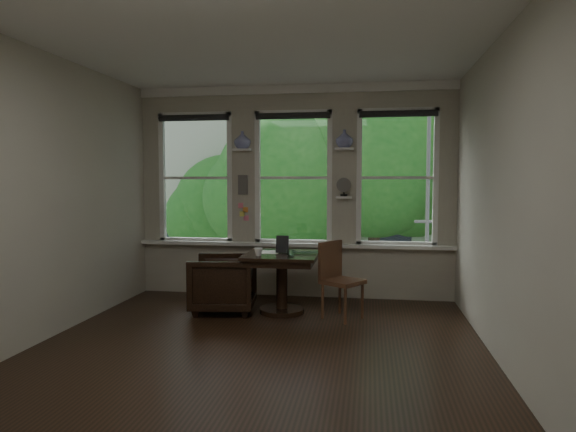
% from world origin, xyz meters
% --- Properties ---
extents(ground, '(4.50, 4.50, 0.00)m').
position_xyz_m(ground, '(0.00, 0.00, 0.00)').
color(ground, black).
rests_on(ground, ground).
extents(ceiling, '(4.50, 4.50, 0.00)m').
position_xyz_m(ceiling, '(0.00, 0.00, 3.00)').
color(ceiling, silver).
rests_on(ceiling, ground).
extents(wall_back, '(4.50, 0.00, 4.50)m').
position_xyz_m(wall_back, '(0.00, 2.25, 1.50)').
color(wall_back, '#B8B29D').
rests_on(wall_back, ground).
extents(wall_front, '(4.50, 0.00, 4.50)m').
position_xyz_m(wall_front, '(0.00, -2.25, 1.50)').
color(wall_front, '#B8B29D').
rests_on(wall_front, ground).
extents(wall_left, '(0.00, 4.50, 4.50)m').
position_xyz_m(wall_left, '(-2.25, 0.00, 1.50)').
color(wall_left, '#B8B29D').
rests_on(wall_left, ground).
extents(wall_right, '(0.00, 4.50, 4.50)m').
position_xyz_m(wall_right, '(2.25, 0.00, 1.50)').
color(wall_right, '#B8B29D').
rests_on(wall_right, ground).
extents(window_left, '(1.10, 0.12, 1.90)m').
position_xyz_m(window_left, '(-1.45, 2.25, 1.70)').
color(window_left, white).
rests_on(window_left, ground).
extents(window_center, '(1.10, 0.12, 1.90)m').
position_xyz_m(window_center, '(0.00, 2.25, 1.70)').
color(window_center, white).
rests_on(window_center, ground).
extents(window_right, '(1.10, 0.12, 1.90)m').
position_xyz_m(window_right, '(1.45, 2.25, 1.70)').
color(window_right, white).
rests_on(window_right, ground).
extents(shelf_left, '(0.26, 0.16, 0.03)m').
position_xyz_m(shelf_left, '(-0.72, 2.15, 2.10)').
color(shelf_left, white).
rests_on(shelf_left, ground).
extents(shelf_right, '(0.26, 0.16, 0.03)m').
position_xyz_m(shelf_right, '(0.72, 2.15, 2.10)').
color(shelf_right, white).
rests_on(shelf_right, ground).
extents(intercom, '(0.14, 0.06, 0.28)m').
position_xyz_m(intercom, '(-0.72, 2.18, 1.60)').
color(intercom, '#59544F').
rests_on(intercom, ground).
extents(sticky_notes, '(0.16, 0.01, 0.24)m').
position_xyz_m(sticky_notes, '(-0.72, 2.19, 1.25)').
color(sticky_notes, pink).
rests_on(sticky_notes, ground).
extents(desk_fan, '(0.20, 0.20, 0.24)m').
position_xyz_m(desk_fan, '(0.72, 2.13, 1.53)').
color(desk_fan, '#59544F').
rests_on(desk_fan, ground).
extents(vase_left, '(0.24, 0.24, 0.25)m').
position_xyz_m(vase_left, '(-0.72, 2.15, 2.24)').
color(vase_left, white).
rests_on(vase_left, shelf_left).
extents(vase_right, '(0.24, 0.24, 0.25)m').
position_xyz_m(vase_right, '(0.72, 2.15, 2.24)').
color(vase_right, white).
rests_on(vase_right, shelf_right).
extents(table, '(0.90, 0.90, 0.75)m').
position_xyz_m(table, '(0.00, 1.24, 0.38)').
color(table, black).
rests_on(table, ground).
extents(armchair_left, '(0.88, 0.86, 0.72)m').
position_xyz_m(armchair_left, '(-0.75, 1.18, 0.36)').
color(armchair_left, black).
rests_on(armchair_left, ground).
extents(cushion_red, '(0.45, 0.45, 0.06)m').
position_xyz_m(cushion_red, '(-0.75, 1.18, 0.45)').
color(cushion_red, maroon).
rests_on(cushion_red, armchair_left).
extents(side_chair_right, '(0.58, 0.58, 0.92)m').
position_xyz_m(side_chair_right, '(0.77, 1.08, 0.46)').
color(side_chair_right, '#452518').
rests_on(side_chair_right, ground).
extents(laptop, '(0.32, 0.21, 0.02)m').
position_xyz_m(laptop, '(0.31, 1.23, 0.76)').
color(laptop, black).
rests_on(laptop, table).
extents(mug, '(0.13, 0.13, 0.10)m').
position_xyz_m(mug, '(-0.24, 1.00, 0.80)').
color(mug, white).
rests_on(mug, table).
extents(drinking_glass, '(0.13, 0.13, 0.09)m').
position_xyz_m(drinking_glass, '(0.15, 1.00, 0.79)').
color(drinking_glass, white).
rests_on(drinking_glass, table).
extents(tablet, '(0.16, 0.08, 0.22)m').
position_xyz_m(tablet, '(-0.00, 1.31, 0.86)').
color(tablet, black).
rests_on(tablet, table).
extents(papers, '(0.25, 0.32, 0.00)m').
position_xyz_m(papers, '(-0.17, 1.34, 0.75)').
color(papers, silver).
rests_on(papers, table).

